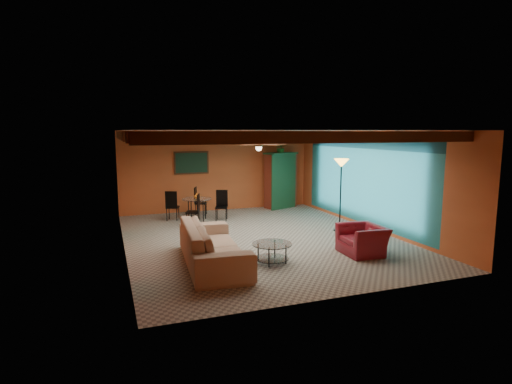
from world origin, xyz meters
name	(u,v)px	position (x,y,z in m)	size (l,w,h in m)	color
room	(257,144)	(0.00, 0.11, 2.36)	(6.52, 8.01, 2.71)	gray
sofa	(213,244)	(-1.60, -1.63, 0.41)	(2.81, 1.10, 0.82)	#9F7C67
armchair	(363,240)	(1.67, -2.07, 0.32)	(0.98, 0.85, 0.64)	maroon
coffee_table	(272,253)	(-0.44, -1.97, 0.21)	(0.82, 0.82, 0.42)	silver
dining_table	(197,205)	(-1.03, 2.60, 0.46)	(1.77, 1.77, 0.92)	white
armoire	(281,181)	(2.20, 3.70, 0.94)	(1.08, 0.53, 1.89)	maroon
floor_lamp	(340,195)	(2.33, -0.05, 0.98)	(0.40, 0.40, 1.97)	black
ceiling_fan	(259,144)	(0.00, 0.00, 2.36)	(1.50, 1.50, 0.44)	#472614
painting	(191,163)	(-0.90, 3.96, 1.65)	(1.05, 0.03, 0.65)	black
potted_plant	(281,147)	(2.20, 3.70, 2.13)	(0.43, 0.37, 0.47)	#26661E
vase	(197,187)	(-1.03, 2.60, 1.01)	(0.17, 0.17, 0.17)	orange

